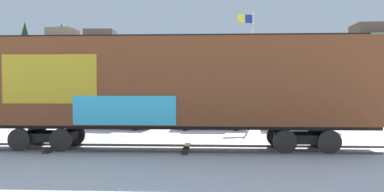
{
  "coord_description": "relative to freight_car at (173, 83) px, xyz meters",
  "views": [
    {
      "loc": [
        2.28,
        -13.89,
        2.59
      ],
      "look_at": [
        0.73,
        1.36,
        2.18
      ],
      "focal_mm": 31.81,
      "sensor_mm": 36.0,
      "label": 1
    }
  ],
  "objects": [
    {
      "name": "flagpole",
      "position": [
        3.94,
        10.96,
        2.12
      ],
      "size": [
        1.2,
        0.5,
        8.04
      ],
      "color": "silver",
      "rests_on": "ground_plane"
    },
    {
      "name": "parked_car_white",
      "position": [
        6.41,
        6.84,
        -1.92
      ],
      "size": [
        4.4,
        2.2,
        1.6
      ],
      "color": "silver",
      "rests_on": "ground_plane"
    },
    {
      "name": "ground_plane",
      "position": [
        -0.06,
        0.0,
        -2.73
      ],
      "size": [
        260.0,
        260.0,
        0.0
      ],
      "primitive_type": "plane",
      "color": "silver"
    },
    {
      "name": "parked_car_silver",
      "position": [
        1.18,
        6.97,
        -1.85
      ],
      "size": [
        4.53,
        2.08,
        1.72
      ],
      "color": "#B7BABF",
      "rests_on": "ground_plane"
    },
    {
      "name": "hillside",
      "position": [
        -0.06,
        58.87,
        2.53
      ],
      "size": [
        153.46,
        42.02,
        15.27
      ],
      "color": "slate",
      "rests_on": "ground_plane"
    },
    {
      "name": "parked_car_blue",
      "position": [
        -4.77,
        6.81,
        -1.86
      ],
      "size": [
        4.93,
        2.35,
        1.78
      ],
      "color": "navy",
      "rests_on": "ground_plane"
    },
    {
      "name": "track",
      "position": [
        0.68,
        0.04,
        -2.69
      ],
      "size": [
        59.99,
        4.91,
        0.08
      ],
      "color": "#4C4742",
      "rests_on": "ground_plane"
    },
    {
      "name": "freight_car",
      "position": [
        0.0,
        0.0,
        0.0
      ],
      "size": [
        16.72,
        3.67,
        4.74
      ],
      "color": "brown",
      "rests_on": "ground_plane"
    }
  ]
}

